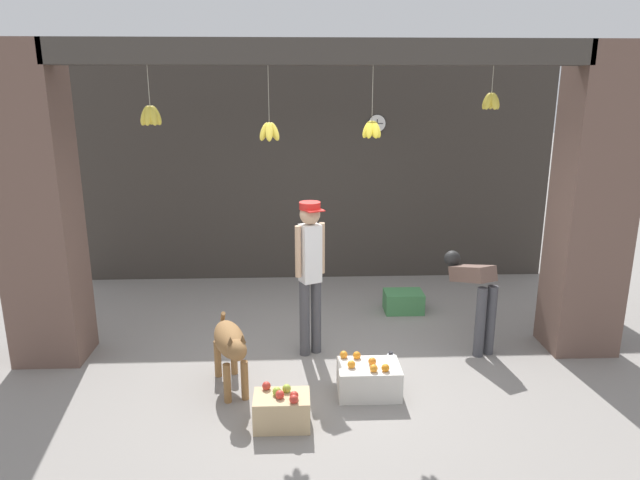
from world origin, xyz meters
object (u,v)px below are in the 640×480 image
at_px(dog, 230,344).
at_px(shopkeeper, 310,266).
at_px(fruit_crate_oranges, 369,379).
at_px(water_bottle, 390,366).
at_px(wall_clock, 377,123).
at_px(worker_stooping, 474,290).
at_px(fruit_crate_apples, 282,410).
at_px(produce_box_green, 403,302).

xyz_separation_m(dog, shopkeeper, (0.78, 0.75, 0.52)).
xyz_separation_m(fruit_crate_oranges, water_bottle, (0.26, 0.30, -0.03)).
xyz_separation_m(shopkeeper, wall_clock, (1.03, 2.56, 1.32)).
xyz_separation_m(fruit_crate_oranges, wall_clock, (0.50, 3.45, 2.17)).
bearing_deg(worker_stooping, water_bottle, -169.09).
distance_m(worker_stooping, fruit_crate_oranges, 1.68).
distance_m(dog, water_bottle, 1.61).
relative_size(dog, wall_clock, 3.80).
relative_size(worker_stooping, water_bottle, 3.64).
relative_size(shopkeeper, wall_clock, 6.61).
height_order(shopkeeper, worker_stooping, shopkeeper).
distance_m(worker_stooping, fruit_crate_apples, 2.60).
relative_size(dog, fruit_crate_apples, 2.01).
relative_size(fruit_crate_apples, wall_clock, 1.89).
relative_size(fruit_crate_oranges, produce_box_green, 1.18).
height_order(shopkeeper, produce_box_green, shopkeeper).
height_order(fruit_crate_oranges, fruit_crate_apples, fruit_crate_oranges).
bearing_deg(produce_box_green, worker_stooping, -62.10).
xyz_separation_m(worker_stooping, fruit_crate_apples, (-2.09, -1.46, -0.52)).
bearing_deg(wall_clock, shopkeeper, -111.91).
bearing_deg(water_bottle, wall_clock, 85.55).
bearing_deg(wall_clock, fruit_crate_apples, -108.43).
height_order(dog, fruit_crate_oranges, dog).
relative_size(dog, shopkeeper, 0.57).
relative_size(fruit_crate_oranges, water_bottle, 2.10).
height_order(fruit_crate_oranges, water_bottle, fruit_crate_oranges).
distance_m(dog, fruit_crate_oranges, 1.35).
bearing_deg(produce_box_green, shopkeeper, -137.01).
bearing_deg(dog, fruit_crate_apples, 21.34).
bearing_deg(fruit_crate_apples, water_bottle, 36.66).
bearing_deg(wall_clock, dog, -118.65).
bearing_deg(wall_clock, fruit_crate_oranges, -98.29).
height_order(fruit_crate_apples, water_bottle, fruit_crate_apples).
distance_m(produce_box_green, water_bottle, 1.79).
bearing_deg(dog, water_bottle, 79.09).
bearing_deg(worker_stooping, wall_clock, 85.21).
distance_m(worker_stooping, water_bottle, 1.33).
bearing_deg(fruit_crate_apples, produce_box_green, 59.00).
xyz_separation_m(shopkeeper, fruit_crate_oranges, (0.53, -0.88, -0.85)).
height_order(shopkeeper, fruit_crate_apples, shopkeeper).
xyz_separation_m(water_bottle, wall_clock, (0.24, 3.14, 2.19)).
relative_size(shopkeeper, worker_stooping, 1.67).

